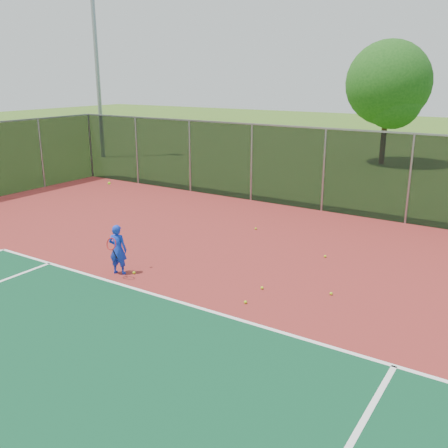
% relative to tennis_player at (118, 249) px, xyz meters
% --- Properties ---
extents(ground, '(120.00, 120.00, 0.00)m').
position_rel_tennis_player_xyz_m(ground, '(4.96, -3.51, -0.67)').
color(ground, '#39601B').
rests_on(ground, ground).
extents(court_apron, '(30.00, 20.00, 0.02)m').
position_rel_tennis_player_xyz_m(court_apron, '(4.96, -1.51, -0.66)').
color(court_apron, maroon).
rests_on(court_apron, ground).
extents(fence_back, '(30.00, 0.06, 3.03)m').
position_rel_tennis_player_xyz_m(fence_back, '(4.96, 8.49, 0.90)').
color(fence_back, black).
rests_on(fence_back, court_apron).
extents(tennis_player, '(0.59, 0.63, 2.31)m').
position_rel_tennis_player_xyz_m(tennis_player, '(0.00, 0.00, 0.00)').
color(tennis_player, '#1431C1').
rests_on(tennis_player, court_apron).
extents(practice_ball_0, '(0.07, 0.07, 0.07)m').
position_rel_tennis_player_xyz_m(practice_ball_0, '(4.97, 1.67, -0.61)').
color(practice_ball_0, '#ABCF18').
rests_on(practice_ball_0, court_apron).
extents(practice_ball_2, '(0.07, 0.07, 0.07)m').
position_rel_tennis_player_xyz_m(practice_ball_2, '(1.07, 5.12, -0.61)').
color(practice_ball_2, '#ABCF18').
rests_on(practice_ball_2, court_apron).
extents(practice_ball_3, '(0.07, 0.07, 0.07)m').
position_rel_tennis_player_xyz_m(practice_ball_3, '(3.56, 0.23, -0.61)').
color(practice_ball_3, '#ABCF18').
rests_on(practice_ball_3, court_apron).
extents(practice_ball_4, '(0.07, 0.07, 0.07)m').
position_rel_tennis_player_xyz_m(practice_ball_4, '(0.34, 0.17, -0.61)').
color(practice_ball_4, '#ABCF18').
rests_on(practice_ball_4, court_apron).
extents(practice_ball_5, '(0.07, 0.07, 0.07)m').
position_rel_tennis_player_xyz_m(practice_ball_5, '(3.94, 3.89, -0.61)').
color(practice_ball_5, '#ABCF18').
rests_on(practice_ball_5, court_apron).
extents(practice_ball_6, '(0.07, 0.07, 0.07)m').
position_rel_tennis_player_xyz_m(practice_ball_6, '(3.49, 1.10, -0.61)').
color(practice_ball_6, '#ABCF18').
rests_on(practice_ball_6, court_apron).
extents(floodlight_nw, '(0.90, 0.40, 11.26)m').
position_rel_tennis_player_xyz_m(floodlight_nw, '(-14.16, 13.19, 5.73)').
color(floodlight_nw, gray).
rests_on(floodlight_nw, ground).
extents(tree_back_left, '(4.55, 4.55, 6.69)m').
position_rel_tennis_player_xyz_m(tree_back_left, '(0.98, 19.85, 3.53)').
color(tree_back_left, '#342113').
rests_on(tree_back_left, ground).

